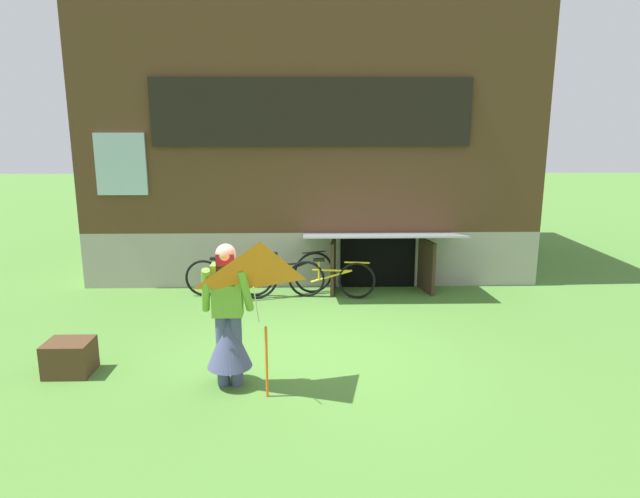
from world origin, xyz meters
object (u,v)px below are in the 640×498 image
(kite, at_px, (261,282))
(bicycle_red, at_px, (229,277))
(wooden_crate, at_px, (70,357))
(bicycle_yellow, at_px, (331,279))
(bicycle_black, at_px, (286,274))
(person, at_px, (228,327))

(kite, xyz_separation_m, bicycle_red, (-0.92, 3.99, -1.04))
(wooden_crate, bearing_deg, kite, -19.71)
(kite, distance_m, bicycle_red, 4.22)
(bicycle_yellow, xyz_separation_m, bicycle_black, (-0.80, 0.13, 0.05))
(person, xyz_separation_m, kite, (0.43, -0.51, 0.68))
(person, height_order, bicycle_yellow, person)
(bicycle_red, bearing_deg, bicycle_yellow, -3.48)
(bicycle_black, bearing_deg, wooden_crate, -148.12)
(bicycle_red, height_order, wooden_crate, bicycle_red)
(bicycle_red, bearing_deg, bicycle_black, 0.47)
(bicycle_red, distance_m, wooden_crate, 3.47)
(bicycle_black, distance_m, bicycle_red, 1.02)
(person, bearing_deg, bicycle_yellow, 86.85)
(kite, bearing_deg, wooden_crate, 160.29)
(bicycle_yellow, relative_size, bicycle_red, 0.99)
(bicycle_black, height_order, bicycle_red, bicycle_black)
(person, relative_size, bicycle_black, 0.98)
(kite, bearing_deg, bicycle_red, 102.98)
(kite, relative_size, wooden_crate, 3.23)
(kite, xyz_separation_m, bicycle_black, (0.10, 3.98, -0.99))
(person, height_order, wooden_crate, person)
(bicycle_black, bearing_deg, bicycle_red, 160.55)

